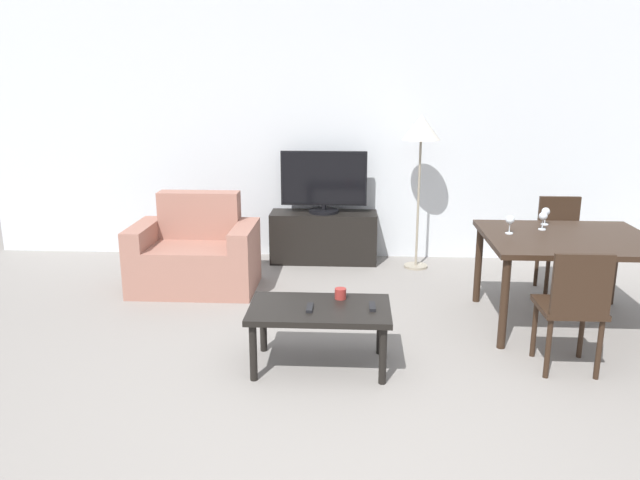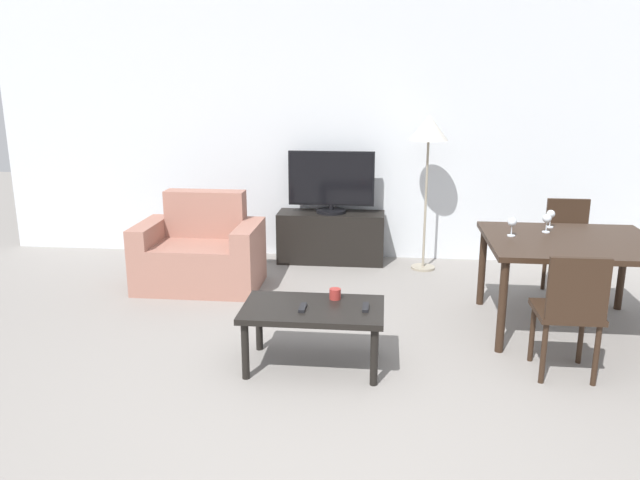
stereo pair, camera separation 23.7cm
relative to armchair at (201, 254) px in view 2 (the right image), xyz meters
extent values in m
plane|color=gray|center=(1.41, -2.45, -0.31)|extent=(18.00, 18.00, 0.00)
cube|color=silver|center=(1.41, 1.18, 1.04)|extent=(7.83, 0.06, 2.70)
cube|color=#9E6B5B|center=(0.00, -0.04, -0.09)|extent=(0.76, 0.72, 0.43)
cube|color=#9E6B5B|center=(0.00, 0.22, 0.34)|extent=(0.76, 0.20, 0.44)
cube|color=#9E6B5B|center=(-0.47, -0.04, 0.00)|extent=(0.18, 0.72, 0.61)
cube|color=#9E6B5B|center=(0.47, -0.04, 0.00)|extent=(0.18, 0.72, 0.61)
cube|color=black|center=(1.14, 0.92, -0.04)|extent=(1.11, 0.38, 0.53)
cylinder|color=black|center=(1.14, 0.92, 0.24)|extent=(0.31, 0.31, 0.03)
cylinder|color=black|center=(1.14, 0.92, 0.28)|extent=(0.04, 0.04, 0.05)
cube|color=black|center=(1.14, 0.92, 0.59)|extent=(0.89, 0.04, 0.56)
cube|color=black|center=(1.14, 0.89, 0.59)|extent=(0.85, 0.01, 0.53)
cube|color=black|center=(1.24, -1.56, 0.10)|extent=(0.94, 0.56, 0.04)
cylinder|color=black|center=(0.82, -1.79, -0.11)|extent=(0.05, 0.05, 0.39)
cylinder|color=black|center=(1.65, -1.79, -0.11)|extent=(0.05, 0.05, 0.39)
cylinder|color=black|center=(0.82, -1.34, -0.11)|extent=(0.05, 0.05, 0.39)
cylinder|color=black|center=(1.65, -1.34, -0.11)|extent=(0.05, 0.05, 0.39)
cube|color=black|center=(3.11, -0.71, 0.39)|extent=(1.27, 1.09, 0.04)
cylinder|color=black|center=(2.54, -1.19, 0.03)|extent=(0.06, 0.06, 0.68)
cylinder|color=black|center=(2.54, -0.22, 0.03)|extent=(0.06, 0.06, 0.68)
cylinder|color=black|center=(3.69, -0.22, 0.03)|extent=(0.06, 0.06, 0.68)
cube|color=black|center=(2.89, -1.48, 0.12)|extent=(0.40, 0.40, 0.04)
cylinder|color=black|center=(2.73, -1.32, -0.10)|extent=(0.04, 0.04, 0.41)
cylinder|color=black|center=(3.05, -1.32, -0.10)|extent=(0.04, 0.04, 0.41)
cylinder|color=black|center=(2.73, -1.64, -0.10)|extent=(0.04, 0.04, 0.41)
cylinder|color=black|center=(3.05, -1.64, -0.10)|extent=(0.04, 0.04, 0.41)
cube|color=black|center=(2.89, -1.66, 0.34)|extent=(0.37, 0.04, 0.40)
cube|color=black|center=(3.34, 0.07, 0.12)|extent=(0.40, 0.40, 0.04)
cylinder|color=black|center=(3.17, -0.09, -0.10)|extent=(0.04, 0.04, 0.41)
cylinder|color=black|center=(3.50, -0.09, -0.10)|extent=(0.04, 0.04, 0.41)
cylinder|color=black|center=(3.17, 0.23, -0.10)|extent=(0.04, 0.04, 0.41)
cylinder|color=black|center=(3.50, 0.23, -0.10)|extent=(0.04, 0.04, 0.41)
cube|color=black|center=(3.34, 0.25, 0.34)|extent=(0.37, 0.04, 0.40)
cylinder|color=gray|center=(2.10, 0.76, -0.30)|extent=(0.24, 0.24, 0.02)
cylinder|color=gray|center=(2.10, 0.76, 0.36)|extent=(0.02, 0.02, 1.29)
cone|color=beige|center=(2.10, 0.76, 1.12)|extent=(0.38, 0.38, 0.24)
cube|color=black|center=(1.59, -1.56, 0.13)|extent=(0.04, 0.15, 0.02)
cube|color=black|center=(1.18, -1.61, 0.13)|extent=(0.04, 0.15, 0.02)
cylinder|color=maroon|center=(1.37, -1.40, 0.16)|extent=(0.08, 0.08, 0.07)
cylinder|color=silver|center=(3.04, -0.33, 0.42)|extent=(0.06, 0.06, 0.01)
cylinder|color=silver|center=(3.04, -0.33, 0.46)|extent=(0.01, 0.01, 0.07)
sphere|color=silver|center=(3.04, -0.33, 0.53)|extent=(0.07, 0.07, 0.07)
cylinder|color=silver|center=(2.97, -0.50, 0.42)|extent=(0.06, 0.06, 0.01)
cylinder|color=silver|center=(2.97, -0.50, 0.46)|extent=(0.01, 0.01, 0.07)
sphere|color=silver|center=(2.97, -0.50, 0.53)|extent=(0.07, 0.07, 0.07)
cylinder|color=silver|center=(2.67, -0.65, 0.42)|extent=(0.06, 0.06, 0.01)
cylinder|color=silver|center=(2.67, -0.65, 0.46)|extent=(0.01, 0.01, 0.07)
sphere|color=silver|center=(2.67, -0.65, 0.53)|extent=(0.07, 0.07, 0.07)
camera|label=1|loc=(1.46, -5.45, 1.62)|focal=35.00mm
camera|label=2|loc=(1.70, -5.43, 1.62)|focal=35.00mm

